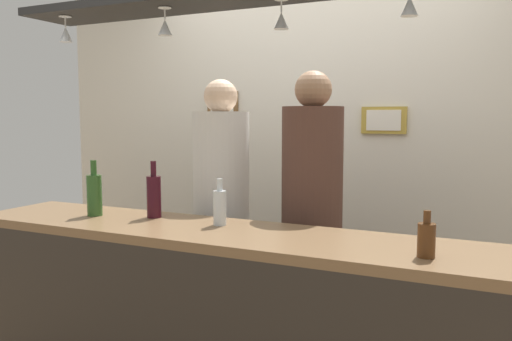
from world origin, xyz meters
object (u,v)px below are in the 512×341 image
bottle_wine_dark_red (154,195)px  picture_frame_lower_pair (384,120)px  person_left_white_patterned_shirt (221,193)px  person_right_brown_shirt (312,196)px  bottle_champagne_green (94,194)px  bottle_soda_clear (220,207)px  picture_frame_caricature (223,114)px  bottle_beer_brown_stubby (426,239)px

bottle_wine_dark_red → picture_frame_lower_pair: 1.64m
bottle_wine_dark_red → person_left_white_patterned_shirt: bearing=76.0°
person_left_white_patterned_shirt → bottle_wine_dark_red: 0.52m
person_right_brown_shirt → bottle_champagne_green: person_right_brown_shirt is taller
person_left_white_patterned_shirt → person_right_brown_shirt: bearing=-0.0°
person_right_brown_shirt → bottle_wine_dark_red: (-0.70, -0.50, 0.02)m
bottle_soda_clear → picture_frame_caricature: 1.57m
bottle_soda_clear → picture_frame_lower_pair: bearing=68.6°
picture_frame_lower_pair → bottle_beer_brown_stubby: bearing=-72.1°
person_right_brown_shirt → picture_frame_lower_pair: size_ratio=5.80×
picture_frame_caricature → bottle_beer_brown_stubby: bearing=-41.2°
person_right_brown_shirt → bottle_wine_dark_red: bearing=-144.5°
bottle_wine_dark_red → picture_frame_caricature: (-0.30, 1.29, 0.44)m
picture_frame_caricature → person_right_brown_shirt: bearing=-38.1°
person_left_white_patterned_shirt → bottle_soda_clear: size_ratio=7.45×
bottle_beer_brown_stubby → bottle_soda_clear: bearing=169.8°
bottle_wine_dark_red → bottle_beer_brown_stubby: size_ratio=1.67×
bottle_champagne_green → picture_frame_lower_pair: picture_frame_lower_pair is taller
person_left_white_patterned_shirt → picture_frame_caricature: size_ratio=5.04×
person_left_white_patterned_shirt → bottle_champagne_green: person_left_white_patterned_shirt is taller
person_left_white_patterned_shirt → person_right_brown_shirt: size_ratio=0.98×
person_left_white_patterned_shirt → picture_frame_lower_pair: bearing=44.6°
person_right_brown_shirt → bottle_champagne_green: (-1.03, -0.60, 0.02)m
bottle_beer_brown_stubby → bottle_soda_clear: 1.01m
bottle_wine_dark_red → bottle_beer_brown_stubby: 1.42m
person_right_brown_shirt → picture_frame_caricature: bearing=141.9°
person_left_white_patterned_shirt → bottle_soda_clear: person_left_white_patterned_shirt is taller
bottle_wine_dark_red → picture_frame_caricature: 1.40m
bottle_soda_clear → picture_frame_caricature: picture_frame_caricature is taller
bottle_beer_brown_stubby → picture_frame_caricature: picture_frame_caricature is taller
bottle_beer_brown_stubby → picture_frame_lower_pair: (-0.48, 1.50, 0.44)m
bottle_champagne_green → picture_frame_caricature: (0.02, 1.39, 0.44)m
picture_frame_caricature → person_left_white_patterned_shirt: bearing=-61.5°
bottle_beer_brown_stubby → bottle_soda_clear: bottle_soda_clear is taller
bottle_beer_brown_stubby → picture_frame_caricature: bearing=138.8°
person_left_white_patterned_shirt → bottle_beer_brown_stubby: 1.46m
person_right_brown_shirt → bottle_beer_brown_stubby: bearing=-45.0°
picture_frame_lower_pair → person_right_brown_shirt: bearing=-105.7°
bottle_wine_dark_red → picture_frame_caricature: size_ratio=0.88×
bottle_champagne_green → picture_frame_lower_pair: size_ratio=1.00×
bottle_champagne_green → bottle_soda_clear: 0.74m
person_left_white_patterned_shirt → picture_frame_caricature: 1.02m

